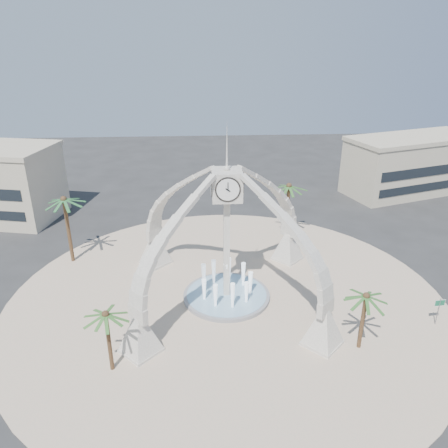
{
  "coord_description": "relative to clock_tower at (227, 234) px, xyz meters",
  "views": [
    {
      "loc": [
        -2.34,
        -34.3,
        22.57
      ],
      "look_at": [
        -0.11,
        2.0,
        6.61
      ],
      "focal_mm": 35.0,
      "sensor_mm": 36.0,
      "label": 1
    }
  ],
  "objects": [
    {
      "name": "palm_west",
      "position": [
        -16.06,
        8.14,
        0.49
      ],
      "size": [
        5.29,
        5.29,
        7.88
      ],
      "rotation": [
        0.0,
        0.0,
        -0.4
      ],
      "color": "brown",
      "rests_on": "ground"
    },
    {
      "name": "palm_south",
      "position": [
        -8.96,
        -8.89,
        -1.72
      ],
      "size": [
        3.62,
        3.62,
        5.46
      ],
      "rotation": [
        0.0,
        0.0,
        0.12
      ],
      "color": "brown",
      "rests_on": "ground"
    },
    {
      "name": "street_sign",
      "position": [
        17.31,
        -5.14,
        -4.65
      ],
      "size": [
        0.94,
        0.12,
        2.57
      ],
      "rotation": [
        0.0,
        0.0,
        0.1
      ],
      "color": "slate",
      "rests_on": "ground"
    },
    {
      "name": "ground",
      "position": [
        0.0,
        0.0,
        -6.49
      ],
      "size": [
        140.0,
        140.0,
        0.0
      ],
      "primitive_type": "plane",
      "color": "#282828",
      "rests_on": "ground"
    },
    {
      "name": "building_ne",
      "position": [
        30.0,
        28.0,
        -2.18
      ],
      "size": [
        21.87,
        14.17,
        8.6
      ],
      "rotation": [
        0.0,
        0.0,
        0.31
      ],
      "color": "#BAAC91",
      "rests_on": "ground"
    },
    {
      "name": "palm_north",
      "position": [
        8.0,
        12.55,
        -0.04
      ],
      "size": [
        4.51,
        4.51,
        7.32
      ],
      "rotation": [
        0.0,
        0.0,
        -0.11
      ],
      "color": "brown",
      "rests_on": "ground"
    },
    {
      "name": "clock_tower",
      "position": [
        0.0,
        0.0,
        0.0
      ],
      "size": [
        17.94,
        17.94,
        16.3
      ],
      "color": "silver",
      "rests_on": "ground"
    },
    {
      "name": "plaza",
      "position": [
        0.0,
        0.0,
        -6.46
      ],
      "size": [
        40.0,
        40.0,
        0.06
      ],
      "primitive_type": "cylinder",
      "color": "tan",
      "rests_on": "ground"
    },
    {
      "name": "fountain",
      "position": [
        0.0,
        0.0,
        -6.2
      ],
      "size": [
        8.0,
        8.0,
        3.62
      ],
      "color": "gray",
      "rests_on": "ground"
    },
    {
      "name": "palm_east",
      "position": [
        9.85,
        -7.61,
        -1.82
      ],
      "size": [
        4.39,
        4.39,
        5.37
      ],
      "rotation": [
        0.0,
        0.0,
        0.4
      ],
      "color": "brown",
      "rests_on": "ground"
    }
  ]
}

